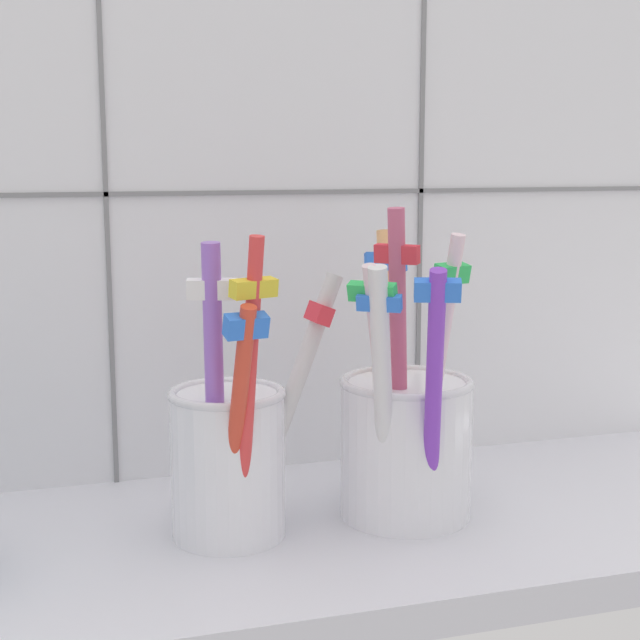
% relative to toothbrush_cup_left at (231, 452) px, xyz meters
% --- Properties ---
extents(counter_slab, '(0.64, 0.22, 0.02)m').
position_rel_toothbrush_cup_left_xyz_m(counter_slab, '(0.05, 0.00, -0.06)').
color(counter_slab, silver).
rests_on(counter_slab, ground).
extents(tile_wall_back, '(0.64, 0.02, 0.45)m').
position_rel_toothbrush_cup_left_xyz_m(tile_wall_back, '(0.05, 0.12, 0.15)').
color(tile_wall_back, white).
rests_on(tile_wall_back, ground).
extents(toothbrush_cup_left, '(0.10, 0.09, 0.17)m').
position_rel_toothbrush_cup_left_xyz_m(toothbrush_cup_left, '(0.00, 0.00, 0.00)').
color(toothbrush_cup_left, white).
rests_on(toothbrush_cup_left, counter_slab).
extents(toothbrush_cup_right, '(0.09, 0.13, 0.18)m').
position_rel_toothbrush_cup_left_xyz_m(toothbrush_cup_right, '(0.10, 0.00, 0.00)').
color(toothbrush_cup_right, white).
rests_on(toothbrush_cup_right, counter_slab).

